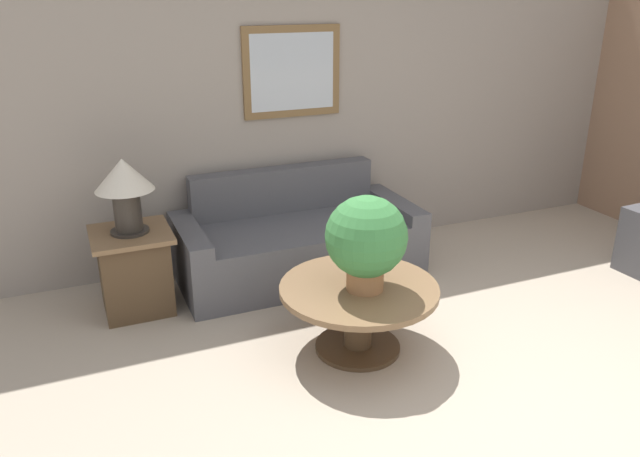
% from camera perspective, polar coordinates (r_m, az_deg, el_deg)
% --- Properties ---
extents(ground_plane, '(20.00, 20.00, 0.00)m').
position_cam_1_polar(ground_plane, '(3.88, 20.00, -16.37)').
color(ground_plane, tan).
extents(wall_back, '(7.93, 0.09, 2.60)m').
position_cam_1_polar(wall_back, '(5.59, 1.51, 11.21)').
color(wall_back, gray).
rests_on(wall_back, ground_plane).
extents(couch_main, '(1.97, 0.90, 0.85)m').
position_cam_1_polar(couch_main, '(5.22, -2.10, -1.27)').
color(couch_main, '#4C4C51').
rests_on(couch_main, ground_plane).
extents(coffee_table, '(1.04, 1.04, 0.47)m').
position_cam_1_polar(coffee_table, '(4.13, 3.55, -6.87)').
color(coffee_table, '#4C3823').
rests_on(coffee_table, ground_plane).
extents(side_table, '(0.57, 0.57, 0.62)m').
position_cam_1_polar(side_table, '(4.83, -16.59, -3.68)').
color(side_table, '#4C3823').
rests_on(side_table, ground_plane).
extents(table_lamp, '(0.42, 0.42, 0.55)m').
position_cam_1_polar(table_lamp, '(4.60, -17.46, 3.90)').
color(table_lamp, '#2D2823').
rests_on(table_lamp, side_table).
extents(potted_plant_on_table, '(0.52, 0.52, 0.62)m').
position_cam_1_polar(potted_plant_on_table, '(3.89, 4.24, -0.98)').
color(potted_plant_on_table, '#9E6B42').
rests_on(potted_plant_on_table, coffee_table).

